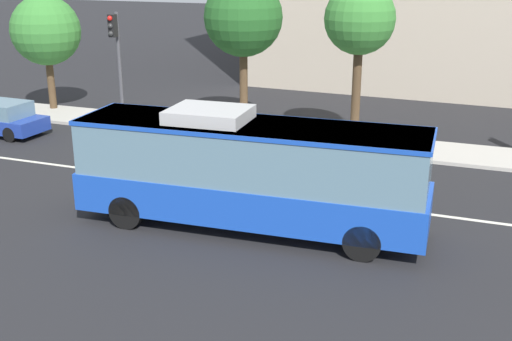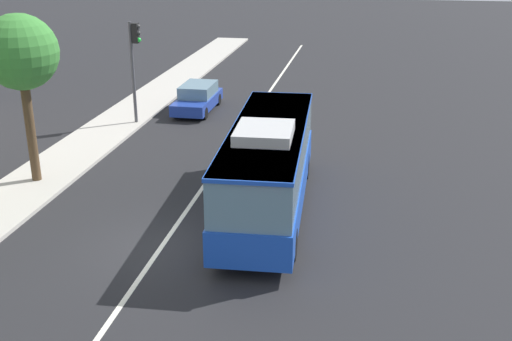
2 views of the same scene
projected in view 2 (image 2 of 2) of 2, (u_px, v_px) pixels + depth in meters
The scene contains 6 objects.
ground_plane at pixel (162, 247), 19.81m from camera, with size 160.00×160.00×0.00m, color black.
lane_centre_line at pixel (162, 246), 19.81m from camera, with size 76.00×0.16×0.01m, color silver.
transit_bus at pixel (268, 163), 21.68m from camera, with size 10.12×3.01×3.46m.
sedan_blue at pixel (198, 98), 34.59m from camera, with size 4.50×1.82×1.46m.
traffic_light_far_corner at pixel (135, 55), 31.04m from camera, with size 0.33×0.62×5.20m.
street_tree_kerbside_centre at pixel (20, 54), 23.05m from camera, with size 2.80×2.80×6.56m.
Camera 2 is at (-16.83, -6.15, 9.29)m, focal length 44.22 mm.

